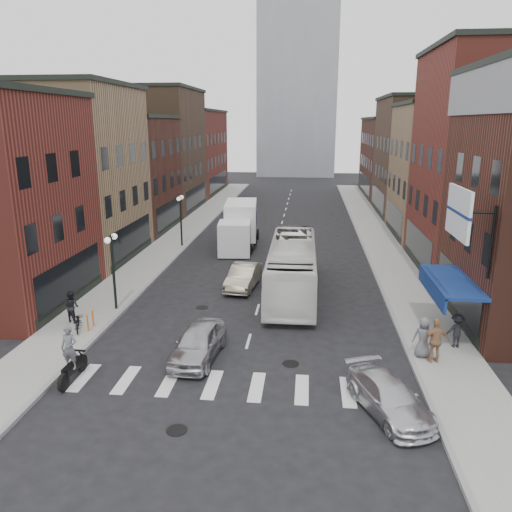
{
  "coord_description": "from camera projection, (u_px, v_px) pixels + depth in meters",
  "views": [
    {
      "loc": [
        2.55,
        -19.79,
        9.67
      ],
      "look_at": [
        -0.13,
        5.51,
        2.82
      ],
      "focal_mm": 35.0,
      "sensor_mm": 36.0,
      "label": 1
    }
  ],
  "objects": [
    {
      "name": "distant_tower",
      "position": [
        299.0,
        34.0,
        90.18
      ],
      "size": [
        14.0,
        14.0,
        50.0
      ],
      "primitive_type": "cube",
      "color": "#9399A0",
      "rests_on": "ground"
    },
    {
      "name": "ped_right_a",
      "position": [
        457.0,
        331.0,
        21.66
      ],
      "size": [
        1.03,
        0.59,
        1.52
      ],
      "primitive_type": "imported",
      "rotation": [
        0.0,
        0.0,
        3.25
      ],
      "color": "black",
      "rests_on": "sidewalk_right"
    },
    {
      "name": "bldg_right_mid_a",
      "position": [
        505.0,
        163.0,
        31.84
      ],
      "size": [
        10.3,
        10.2,
        14.3
      ],
      "color": "maroon",
      "rests_on": "ground"
    },
    {
      "name": "ped_right_b",
      "position": [
        436.0,
        341.0,
        20.23
      ],
      "size": [
        1.21,
        0.79,
        1.89
      ],
      "primitive_type": "imported",
      "rotation": [
        0.0,
        0.0,
        3.37
      ],
      "color": "#986F4D",
      "rests_on": "sidewalk_right"
    },
    {
      "name": "awning_blue",
      "position": [
        447.0,
        283.0,
        22.59
      ],
      "size": [
        1.8,
        5.0,
        0.78
      ],
      "color": "navy",
      "rests_on": "ground"
    },
    {
      "name": "bldg_left_mid_a",
      "position": [
        59.0,
        174.0,
        35.15
      ],
      "size": [
        10.3,
        10.2,
        12.3
      ],
      "color": "#967953",
      "rests_on": "ground"
    },
    {
      "name": "bldg_right_far_a",
      "position": [
        429.0,
        157.0,
        52.27
      ],
      "size": [
        10.3,
        12.2,
        12.3
      ],
      "color": "#483524",
      "rests_on": "ground"
    },
    {
      "name": "bike_rack",
      "position": [
        90.0,
        321.0,
        23.66
      ],
      "size": [
        0.08,
        0.68,
        0.8
      ],
      "color": "#D8590C",
      "rests_on": "sidewalk_left"
    },
    {
      "name": "curb_car",
      "position": [
        389.0,
        397.0,
        17.0
      ],
      "size": [
        3.12,
        4.43,
        1.19
      ],
      "primitive_type": "imported",
      "rotation": [
        0.0,
        0.0,
        0.39
      ],
      "color": "silver",
      "rests_on": "ground"
    },
    {
      "name": "billboard_sign",
      "position": [
        461.0,
        214.0,
        19.79
      ],
      "size": [
        1.52,
        3.0,
        3.7
      ],
      "color": "black",
      "rests_on": "ground"
    },
    {
      "name": "sidewalk_left",
      "position": [
        181.0,
        235.0,
        43.75
      ],
      "size": [
        3.0,
        74.0,
        0.15
      ],
      "primitive_type": "cube",
      "color": "gray",
      "rests_on": "ground"
    },
    {
      "name": "parked_bicycle",
      "position": [
        78.0,
        322.0,
        23.49
      ],
      "size": [
        1.12,
        1.67,
        0.83
      ],
      "primitive_type": "imported",
      "rotation": [
        0.0,
        0.0,
        0.39
      ],
      "color": "black",
      "rests_on": "sidewalk_left"
    },
    {
      "name": "bldg_left_mid_b",
      "position": [
        114.0,
        174.0,
        45.01
      ],
      "size": [
        10.3,
        10.2,
        10.3
      ],
      "color": "#442118",
      "rests_on": "ground"
    },
    {
      "name": "streetlamp_far",
      "position": [
        181.0,
        211.0,
        39.06
      ],
      "size": [
        0.32,
        1.22,
        4.11
      ],
      "color": "black",
      "rests_on": "ground"
    },
    {
      "name": "bldg_left_far_b",
      "position": [
        182.0,
        152.0,
        68.89
      ],
      "size": [
        10.3,
        16.2,
        11.3
      ],
      "color": "maroon",
      "rests_on": "ground"
    },
    {
      "name": "motorcycle_rider",
      "position": [
        71.0,
        356.0,
        18.97
      ],
      "size": [
        0.64,
        2.24,
        2.29
      ],
      "rotation": [
        0.0,
        0.0,
        -0.03
      ],
      "color": "black",
      "rests_on": "ground"
    },
    {
      "name": "curb_right",
      "position": [
        360.0,
        240.0,
        42.19
      ],
      "size": [
        0.2,
        74.0,
        0.16
      ],
      "primitive_type": "cube",
      "color": "gray",
      "rests_on": "ground"
    },
    {
      "name": "bldg_left_far_a",
      "position": [
        151.0,
        150.0,
        55.18
      ],
      "size": [
        10.3,
        12.2,
        13.3
      ],
      "color": "#483524",
      "rests_on": "ground"
    },
    {
      "name": "sedan_left_far",
      "position": [
        243.0,
        277.0,
        29.93
      ],
      "size": [
        1.9,
        4.36,
        1.39
      ],
      "primitive_type": "imported",
      "rotation": [
        0.0,
        0.0,
        -0.1
      ],
      "color": "#B2A890",
      "rests_on": "ground"
    },
    {
      "name": "box_truck",
      "position": [
        239.0,
        226.0,
        39.49
      ],
      "size": [
        2.88,
        8.11,
        3.45
      ],
      "rotation": [
        0.0,
        0.0,
        0.09
      ],
      "color": "white",
      "rests_on": "ground"
    },
    {
      "name": "sedan_left_near",
      "position": [
        198.0,
        343.0,
        20.93
      ],
      "size": [
        2.03,
        4.33,
        1.43
      ],
      "primitive_type": "imported",
      "rotation": [
        0.0,
        0.0,
        -0.08
      ],
      "color": "#AFAFB4",
      "rests_on": "ground"
    },
    {
      "name": "crosswalk_stripes",
      "position": [
        236.0,
        386.0,
        18.9
      ],
      "size": [
        12.0,
        2.2,
        0.01
      ],
      "primitive_type": "cube",
      "color": "silver",
      "rests_on": "ground"
    },
    {
      "name": "curb_left",
      "position": [
        198.0,
        236.0,
        43.62
      ],
      "size": [
        0.2,
        74.0,
        0.16
      ],
      "primitive_type": "cube",
      "color": "gray",
      "rests_on": "ground"
    },
    {
      "name": "ground",
      "position": [
        246.0,
        351.0,
        21.78
      ],
      "size": [
        160.0,
        160.0,
        0.0
      ],
      "primitive_type": "plane",
      "color": "black",
      "rests_on": "ground"
    },
    {
      "name": "sidewalk_right",
      "position": [
        378.0,
        240.0,
        42.02
      ],
      "size": [
        3.0,
        74.0,
        0.15
      ],
      "primitive_type": "cube",
      "color": "gray",
      "rests_on": "ground"
    },
    {
      "name": "ped_left_solo",
      "position": [
        72.0,
        307.0,
        24.4
      ],
      "size": [
        0.87,
        0.67,
        1.58
      ],
      "primitive_type": "imported",
      "rotation": [
        0.0,
        0.0,
        2.8
      ],
      "color": "black",
      "rests_on": "sidewalk_left"
    },
    {
      "name": "streetlamp_near",
      "position": [
        112.0,
        258.0,
        25.62
      ],
      "size": [
        0.32,
        1.22,
        4.11
      ],
      "color": "black",
      "rests_on": "ground"
    },
    {
      "name": "ped_right_c",
      "position": [
        423.0,
        337.0,
        20.72
      ],
      "size": [
        0.9,
        0.63,
        1.75
      ],
      "primitive_type": "imported",
      "rotation": [
        0.0,
        0.0,
        3.05
      ],
      "color": "#5B5C63",
      "rests_on": "sidewalk_right"
    },
    {
      "name": "transit_bus",
      "position": [
        292.0,
        267.0,
        28.81
      ],
      "size": [
        2.71,
        11.22,
        3.12
      ],
      "primitive_type": "imported",
      "rotation": [
        0.0,
        0.0,
        0.01
      ],
      "color": "white",
      "rests_on": "ground"
    },
    {
      "name": "bldg_right_mid_b",
      "position": [
        458.0,
        172.0,
        41.83
      ],
      "size": [
        10.3,
        10.2,
        11.3
      ],
      "color": "#967953",
      "rests_on": "ground"
    },
    {
      "name": "bldg_right_far_b",
      "position": [
        404.0,
        157.0,
        65.97
      ],
      "size": [
        10.3,
        16.2,
        10.3
      ],
      "color": "#442118",
      "rests_on": "ground"
    }
  ]
}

